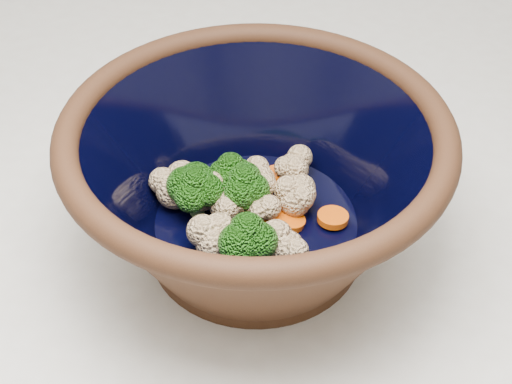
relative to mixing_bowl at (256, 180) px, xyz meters
name	(u,v)px	position (x,y,z in m)	size (l,w,h in m)	color
mixing_bowl	(256,180)	(0.00, 0.00, 0.00)	(0.35, 0.35, 0.14)	black
vegetable_pile	(239,198)	(-0.01, 0.00, -0.02)	(0.17, 0.14, 0.05)	#608442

